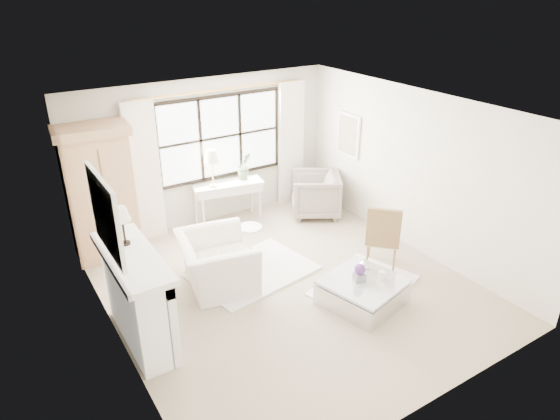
{
  "coord_description": "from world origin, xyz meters",
  "views": [
    {
      "loc": [
        -3.5,
        -5.31,
        4.28
      ],
      "look_at": [
        -0.01,
        0.2,
        1.21
      ],
      "focal_mm": 32.0,
      "sensor_mm": 36.0,
      "label": 1
    }
  ],
  "objects_px": {
    "coffee_table": "(362,292)",
    "club_armchair": "(217,262)",
    "armoire": "(101,193)",
    "console_table": "(229,202)"
  },
  "relations": [
    {
      "from": "coffee_table",
      "to": "club_armchair",
      "type": "bearing_deg",
      "value": 121.18
    },
    {
      "from": "coffee_table",
      "to": "armoire",
      "type": "bearing_deg",
      "value": 114.79
    },
    {
      "from": "armoire",
      "to": "coffee_table",
      "type": "relative_size",
      "value": 1.85
    },
    {
      "from": "club_armchair",
      "to": "armoire",
      "type": "bearing_deg",
      "value": 44.12
    },
    {
      "from": "console_table",
      "to": "coffee_table",
      "type": "bearing_deg",
      "value": -71.83
    },
    {
      "from": "armoire",
      "to": "coffee_table",
      "type": "xyz_separation_m",
      "value": [
        2.69,
        -3.33,
        -0.96
      ]
    },
    {
      "from": "console_table",
      "to": "coffee_table",
      "type": "relative_size",
      "value": 1.12
    },
    {
      "from": "armoire",
      "to": "console_table",
      "type": "relative_size",
      "value": 1.64
    },
    {
      "from": "console_table",
      "to": "club_armchair",
      "type": "xyz_separation_m",
      "value": [
        -1.14,
        -1.84,
        -0.01
      ]
    },
    {
      "from": "console_table",
      "to": "club_armchair",
      "type": "height_order",
      "value": "console_table"
    }
  ]
}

